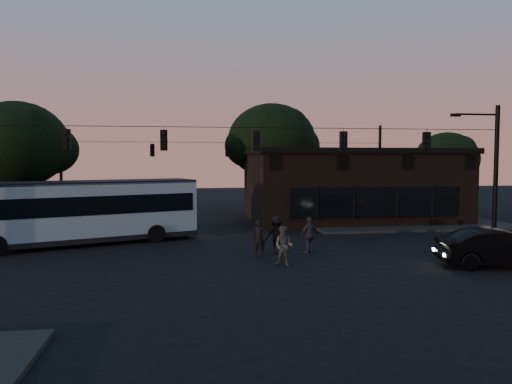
{
  "coord_description": "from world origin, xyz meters",
  "views": [
    {
      "loc": [
        -3.6,
        -20.56,
        4.63
      ],
      "look_at": [
        0.0,
        4.0,
        3.0
      ],
      "focal_mm": 35.0,
      "sensor_mm": 36.0,
      "label": 1
    }
  ],
  "objects": [
    {
      "name": "pedestrian_a",
      "position": [
        -0.04,
        2.67,
        0.88
      ],
      "size": [
        0.71,
        0.54,
        1.77
      ],
      "primitive_type": "imported",
      "rotation": [
        0.0,
        0.0,
        -0.19
      ],
      "color": "black",
      "rests_on": "ground"
    },
    {
      "name": "pedestrian_d",
      "position": [
        0.9,
        3.26,
        0.92
      ],
      "size": [
        1.29,
        0.88,
        1.84
      ],
      "primitive_type": "imported",
      "rotation": [
        0.0,
        0.0,
        2.97
      ],
      "color": "black",
      "rests_on": "ground"
    },
    {
      "name": "building",
      "position": [
        9.0,
        15.97,
        2.71
      ],
      "size": [
        15.4,
        10.41,
        5.4
      ],
      "color": "black",
      "rests_on": "ground"
    },
    {
      "name": "ground",
      "position": [
        0.0,
        0.0,
        0.0
      ],
      "size": [
        120.0,
        120.0,
        0.0
      ],
      "primitive_type": "plane",
      "color": "black",
      "rests_on": "ground"
    },
    {
      "name": "tree_right",
      "position": [
        18.0,
        18.0,
        4.63
      ],
      "size": [
        5.2,
        5.2,
        6.86
      ],
      "color": "black",
      "rests_on": "ground"
    },
    {
      "name": "sidewalk_far_left",
      "position": [
        -14.0,
        14.0,
        0.07
      ],
      "size": [
        14.0,
        10.0,
        0.15
      ],
      "primitive_type": "cube",
      "color": "black",
      "rests_on": "ground"
    },
    {
      "name": "bus",
      "position": [
        -9.01,
        7.4,
        1.94
      ],
      "size": [
        12.45,
        7.11,
        3.46
      ],
      "rotation": [
        0.0,
        0.0,
        0.37
      ],
      "color": "#819BA5",
      "rests_on": "ground"
    },
    {
      "name": "signal_rig_near",
      "position": [
        0.0,
        4.0,
        4.45
      ],
      "size": [
        26.24,
        0.3,
        7.5
      ],
      "color": "black",
      "rests_on": "ground"
    },
    {
      "name": "tree_left",
      "position": [
        -14.0,
        13.0,
        5.57
      ],
      "size": [
        6.4,
        6.4,
        8.3
      ],
      "color": "black",
      "rests_on": "ground"
    },
    {
      "name": "car",
      "position": [
        9.79,
        -1.17,
        0.84
      ],
      "size": [
        5.31,
        2.6,
        1.67
      ],
      "primitive_type": "imported",
      "rotation": [
        0.0,
        0.0,
        1.4
      ],
      "color": "black",
      "rests_on": "ground"
    },
    {
      "name": "tree_behind",
      "position": [
        4.0,
        22.0,
        6.19
      ],
      "size": [
        7.6,
        7.6,
        9.43
      ],
      "color": "black",
      "rests_on": "ground"
    },
    {
      "name": "sidewalk_far_right",
      "position": [
        12.0,
        14.0,
        0.07
      ],
      "size": [
        14.0,
        10.0,
        0.15
      ],
      "primitive_type": "cube",
      "color": "black",
      "rests_on": "ground"
    },
    {
      "name": "pedestrian_c",
      "position": [
        2.53,
        3.13,
        0.9
      ],
      "size": [
        1.15,
        0.81,
        1.81
      ],
      "primitive_type": "imported",
      "rotation": [
        0.0,
        0.0,
        3.53
      ],
      "color": "#2A2831",
      "rests_on": "ground"
    },
    {
      "name": "pedestrian_b",
      "position": [
        0.72,
        0.53,
        0.87
      ],
      "size": [
        1.06,
        1.0,
        1.73
      ],
      "primitive_type": "imported",
      "rotation": [
        0.0,
        0.0,
        -0.56
      ],
      "color": "#484842",
      "rests_on": "ground"
    },
    {
      "name": "signal_rig_far",
      "position": [
        0.0,
        20.0,
        4.2
      ],
      "size": [
        26.24,
        0.3,
        7.5
      ],
      "color": "black",
      "rests_on": "ground"
    }
  ]
}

